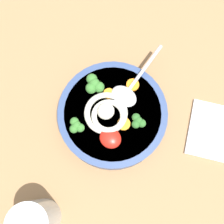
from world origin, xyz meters
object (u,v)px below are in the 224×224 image
(noodle_pile, at_px, (106,113))
(soup_spoon, at_px, (127,91))
(drinking_glass, at_px, (36,220))
(folded_napkin, at_px, (224,134))
(soup_bowl, at_px, (112,115))

(noodle_pile, height_order, soup_spoon, noodle_pile)
(soup_spoon, bearing_deg, drinking_glass, -178.54)
(noodle_pile, bearing_deg, folded_napkin, 28.56)
(soup_spoon, relative_size, drinking_glass, 1.33)
(soup_bowl, relative_size, soup_spoon, 1.42)
(soup_spoon, bearing_deg, soup_bowl, 180.00)
(noodle_pile, relative_size, drinking_glass, 0.81)
(soup_spoon, height_order, drinking_glass, drinking_glass)
(soup_spoon, height_order, folded_napkin, soup_spoon)
(soup_bowl, relative_size, noodle_pile, 2.33)
(noodle_pile, height_order, drinking_glass, drinking_glass)
(noodle_pile, bearing_deg, soup_bowl, 61.09)
(soup_bowl, bearing_deg, noodle_pile, -118.91)
(soup_spoon, bearing_deg, folded_napkin, -75.21)
(soup_bowl, bearing_deg, folded_napkin, 26.95)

